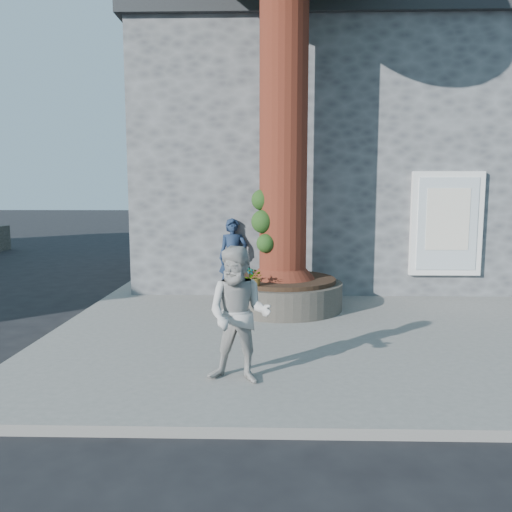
{
  "coord_description": "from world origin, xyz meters",
  "views": [
    {
      "loc": [
        0.52,
        -7.53,
        2.36
      ],
      "look_at": [
        0.31,
        1.16,
        1.25
      ],
      "focal_mm": 35.0,
      "sensor_mm": 36.0,
      "label": 1
    }
  ],
  "objects": [
    {
      "name": "pavement",
      "position": [
        1.5,
        1.0,
        0.06
      ],
      "size": [
        9.0,
        8.0,
        0.12
      ],
      "primitive_type": "cube",
      "color": "slate",
      "rests_on": "ground"
    },
    {
      "name": "ground",
      "position": [
        0.0,
        0.0,
        0.0
      ],
      "size": [
        120.0,
        120.0,
        0.0
      ],
      "primitive_type": "plane",
      "color": "black",
      "rests_on": "ground"
    },
    {
      "name": "man",
      "position": [
        -0.23,
        3.09,
        0.97
      ],
      "size": [
        0.65,
        0.45,
        1.69
      ],
      "primitive_type": "imported",
      "rotation": [
        0.0,
        0.0,
        0.08
      ],
      "color": "#16253F",
      "rests_on": "pavement"
    },
    {
      "name": "plant_b",
      "position": [
        0.62,
        2.85,
        0.89
      ],
      "size": [
        0.22,
        0.22,
        0.34
      ],
      "primitive_type": "imported",
      "rotation": [
        0.0,
        0.0,
        1.76
      ],
      "color": "gray",
      "rests_on": "planter"
    },
    {
      "name": "plant_d",
      "position": [
        0.31,
        1.15,
        0.88
      ],
      "size": [
        0.38,
        0.38,
        0.32
      ],
      "primitive_type": "imported",
      "rotation": [
        0.0,
        0.0,
        5.36
      ],
      "color": "gray",
      "rests_on": "planter"
    },
    {
      "name": "planter",
      "position": [
        0.8,
        2.0,
        0.41
      ],
      "size": [
        2.3,
        2.3,
        0.6
      ],
      "color": "black",
      "rests_on": "pavement"
    },
    {
      "name": "stone_shop",
      "position": [
        2.5,
        7.2,
        3.16
      ],
      "size": [
        10.3,
        8.3,
        6.3
      ],
      "color": "#4A4C4F",
      "rests_on": "ground"
    },
    {
      "name": "shopping_bag",
      "position": [
        -0.09,
        2.95,
        0.26
      ],
      "size": [
        0.22,
        0.17,
        0.28
      ],
      "primitive_type": "cube",
      "rotation": [
        0.0,
        0.0,
        -0.25
      ],
      "color": "white",
      "rests_on": "pavement"
    },
    {
      "name": "plant_a",
      "position": [
        0.19,
        1.15,
        0.89
      ],
      "size": [
        0.22,
        0.21,
        0.34
      ],
      "primitive_type": "imported",
      "rotation": [
        0.0,
        0.0,
        0.65
      ],
      "color": "gray",
      "rests_on": "planter"
    },
    {
      "name": "plant_c",
      "position": [
        -0.05,
        1.15,
        0.89
      ],
      "size": [
        0.19,
        0.19,
        0.34
      ],
      "primitive_type": "imported",
      "rotation": [
        0.0,
        0.0,
        3.14
      ],
      "color": "gray",
      "rests_on": "planter"
    },
    {
      "name": "yellow_line",
      "position": [
        -3.05,
        1.0,
        0.0
      ],
      "size": [
        0.1,
        30.0,
        0.01
      ],
      "primitive_type": "cube",
      "color": "yellow",
      "rests_on": "ground"
    },
    {
      "name": "woman",
      "position": [
        0.18,
        -1.82,
        0.93
      ],
      "size": [
        0.9,
        0.76,
        1.62
      ],
      "primitive_type": "imported",
      "rotation": [
        0.0,
        0.0,
        -0.21
      ],
      "color": "#A8A6A1",
      "rests_on": "pavement"
    }
  ]
}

